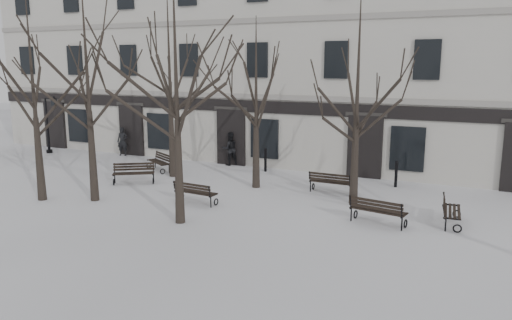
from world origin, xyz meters
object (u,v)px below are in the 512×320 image
Objects in this scene: tree_0 at (32,76)px; bench_4 at (331,182)px; bench_3 at (160,161)px; bench_5 at (450,210)px; tree_2 at (176,67)px; bench_2 at (377,210)px; bench_1 at (195,192)px; lamp_post at (50,120)px; tree_1 at (86,65)px; bench_0 at (134,172)px.

tree_0 is 12.27m from bench_4.
bench_5 reaches higher than bench_3.
tree_2 reaches higher than bench_2.
bench_1 is 0.97× the size of bench_5.
bench_4 is 17.76m from lamp_post.
tree_1 is 1.01× the size of tree_2.
bench_2 is 12.17m from bench_3.
bench_1 is 0.91× the size of bench_2.
tree_1 is at bearing 18.93° from bench_2.
bench_1 is at bearing -12.69° from bench_3.
lamp_post reaches higher than bench_3.
bench_4 is (4.20, 3.73, 0.02)m from bench_1.
bench_0 is 8.67m from bench_4.
bench_2 is at bearing 9.08° from tree_1.
lamp_post is at bearing 135.30° from tree_0.
tree_1 reaches higher than bench_2.
bench_1 is at bearing 95.48° from bench_5.
tree_2 reaches higher than bench_4.
bench_0 is 2.72m from bench_3.
tree_1 is 12.21m from lamp_post.
tree_1 is 4.66× the size of bench_4.
tree_0 is at bearing -69.05° from bench_3.
tree_1 is 4.57× the size of bench_0.
tree_1 reaches higher than bench_0.
bench_4 is (8.42, 2.08, -0.00)m from bench_0.
bench_0 is 0.95× the size of bench_2.
tree_2 is 10.12m from bench_5.
bench_5 is at bearing -10.09° from lamp_post.
tree_0 is 13.46m from bench_2.
lamp_post is at bearing -4.31° from bench_2.
bench_0 reaches higher than bench_3.
tree_0 is 4.00× the size of bench_2.
bench_1 is at bearing 19.87° from tree_0.
bench_5 is at bearing 156.24° from bench_4.
lamp_post is (-7.69, 7.61, -2.85)m from tree_0.
bench_2 is (11.01, -1.20, 0.02)m from bench_0.
lamp_post is (-14.16, 7.67, -3.21)m from tree_2.
tree_2 is 4.71× the size of bench_1.
lamp_post is (-13.41, 5.55, 1.48)m from bench_1.
bench_1 is at bearing 18.10° from tree_1.
tree_0 is 2.28× the size of lamp_post.
tree_0 is 6.48m from tree_2.
bench_5 is (14.66, 3.64, -4.32)m from tree_0.
tree_0 reaches higher than bench_5.
tree_0 is 4.31× the size of bench_4.
bench_2 is at bearing 11.38° from tree_0.
tree_1 is at bearing -50.71° from bench_3.
bench_1 is at bearing -22.48° from lamp_post.
bench_3 is at bearing 130.61° from tree_2.
tree_0 reaches higher than bench_2.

